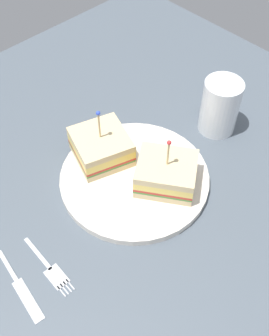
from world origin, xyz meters
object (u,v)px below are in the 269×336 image
drink_glass (219,109)px  knife (21,288)px  sandwich_half_back (101,147)px  plate (134,178)px  sandwich_half_front (166,173)px  fork (51,270)px

drink_glass → knife: drink_glass is taller
drink_glass → knife: (1.35, -44.04, -4.35)cm
drink_glass → knife: size_ratio=0.81×
sandwich_half_back → plate: bearing=8.7°
sandwich_half_front → sandwich_half_back: (-11.45, -3.69, 0.03)cm
sandwich_half_front → knife: sandwich_half_front is taller
sandwich_half_back → drink_glass: size_ratio=1.09×
drink_glass → plate: bearing=-94.2°
knife → fork: bearing=81.2°
plate → drink_glass: bearing=85.8°
sandwich_half_back → drink_glass: sandwich_half_back is taller
fork → sandwich_half_front: bearing=87.4°
sandwich_half_back → knife: 25.56cm
sandwich_half_front → sandwich_half_back: bearing=-162.1°
sandwich_half_back → drink_glass: (8.37, 20.67, 0.82)cm
knife → plate: bearing=96.5°
plate → sandwich_half_back: size_ratio=2.21×
plate → drink_glass: 20.04cm
plate → knife: (2.79, -24.44, -0.47)cm
fork → knife: (-0.72, -4.65, 0.00)cm
plate → knife: 24.60cm
knife → drink_glass: bearing=91.8°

